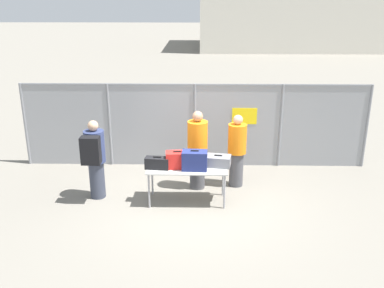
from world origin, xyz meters
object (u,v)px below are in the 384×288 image
Objects in this scene: traveler_hooded at (95,157)px; utility_trailer at (262,129)px; suitcase_navy at (195,160)px; inspection_table at (187,170)px; suitcase_black at (157,163)px; security_worker_near at (197,149)px; suitcase_grey at (218,161)px; suitcase_red at (177,160)px; security_worker_far at (237,150)px.

utility_trailer is (3.93, 3.63, -0.50)m from traveler_hooded.
utility_trailer is (1.88, 3.83, -0.53)m from suitcase_navy.
suitcase_black is at bearing -174.20° from inspection_table.
suitcase_navy is (0.15, -0.09, 0.26)m from inspection_table.
inspection_table is 3.23× the size of suitcase_black.
suitcase_black is 1.10m from security_worker_near.
suitcase_grey is at bearing 9.15° from inspection_table.
utility_trailer is (2.23, 3.75, -0.50)m from suitcase_red.
security_worker_near is 0.43× the size of utility_trailer.
utility_trailer is at bearing 68.88° from suitcase_grey.
suitcase_navy is at bearing 21.20° from security_worker_far.
inspection_table is 0.40× the size of utility_trailer.
utility_trailer is (2.04, 3.74, -0.27)m from inspection_table.
inspection_table is 0.75m from security_worker_near.
inspection_table is at bearing 3.21° from suitcase_red.
security_worker_near is 0.88m from security_worker_far.
security_worker_far is (0.87, 0.13, -0.06)m from security_worker_near.
security_worker_far is (0.92, 0.91, -0.10)m from suitcase_navy.
security_worker_near reaches higher than suitcase_navy.
utility_trailer is at bearing -111.14° from security_worker_near.
suitcase_black is 0.75m from suitcase_navy.
security_worker_far is (1.07, 0.82, 0.15)m from inspection_table.
suitcase_red is at bearing -172.23° from suitcase_grey.
suitcase_red is 4.39m from utility_trailer.
inspection_table is at bearing -5.53° from traveler_hooded.
suitcase_black is at bearing 4.11° from security_worker_far.
suitcase_navy is at bearing -7.89° from traveler_hooded.
inspection_table is 3.43× the size of suitcase_red.
security_worker_far is (0.44, 0.72, -0.02)m from suitcase_grey.
suitcase_black is at bearing -172.95° from suitcase_red.
security_worker_near reaches higher than utility_trailer.
suitcase_red is (-0.20, -0.01, 0.23)m from inspection_table.
suitcase_black is 1.06× the size of suitcase_red.
traveler_hooded is at bearing 179.78° from suitcase_grey.
suitcase_grey is (0.63, 0.10, 0.17)m from inspection_table.
suitcase_red is 0.87× the size of suitcase_grey.
security_worker_near is 3.59m from utility_trailer.
security_worker_near is (0.80, 0.75, 0.03)m from suitcase_black.
suitcase_black is 4.64m from utility_trailer.
security_worker_far is (1.67, 0.88, -0.03)m from suitcase_black.
security_worker_near is at bearing 13.16° from traveler_hooded.
suitcase_navy is 0.95× the size of suitcase_grey.
security_worker_far is at bearing 44.97° from suitcase_navy.
suitcase_navy is 0.52m from suitcase_grey.
suitcase_navy is 0.13× the size of utility_trailer.
security_worker_far is (1.27, 0.83, -0.08)m from suitcase_red.
security_worker_near is (0.40, 0.70, -0.02)m from suitcase_red.
suitcase_red is at bearing 9.54° from security_worker_far.
inspection_table is at bearing 13.71° from security_worker_far.
suitcase_red is 1.70m from traveler_hooded.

